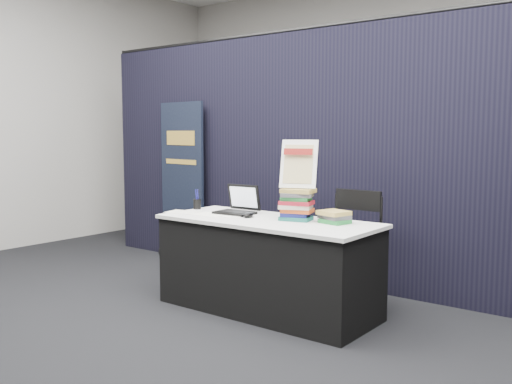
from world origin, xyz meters
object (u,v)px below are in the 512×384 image
(display_table, at_px, (267,265))
(pullup_banner, at_px, (182,190))
(book_stack_short, at_px, (334,217))
(info_sign, at_px, (299,165))
(book_stack_tall, at_px, (296,205))
(laptop, at_px, (238,207))
(stacking_chair, at_px, (348,244))

(display_table, height_order, pullup_banner, pullup_banner)
(display_table, xyz_separation_m, book_stack_short, (0.52, 0.15, 0.42))
(display_table, height_order, info_sign, info_sign)
(display_table, relative_size, book_stack_tall, 6.61)
(book_stack_tall, bearing_deg, laptop, 178.60)
(display_table, distance_m, laptop, 0.59)
(info_sign, distance_m, stacking_chair, 0.78)
(pullup_banner, bearing_deg, info_sign, -15.06)
(laptop, relative_size, book_stack_short, 1.25)
(laptop, distance_m, book_stack_short, 0.91)
(display_table, distance_m, info_sign, 0.85)
(book_stack_short, bearing_deg, pullup_banner, 161.89)
(display_table, bearing_deg, book_stack_short, 16.26)
(display_table, distance_m, pullup_banner, 2.17)
(laptop, height_order, book_stack_tall, book_stack_tall)
(display_table, distance_m, book_stack_short, 0.69)
(laptop, xyz_separation_m, book_stack_tall, (0.61, -0.01, 0.07))
(info_sign, xyz_separation_m, stacking_chair, (0.26, 0.33, -0.65))
(info_sign, bearing_deg, pullup_banner, 138.81)
(stacking_chair, bearing_deg, display_table, -135.02)
(laptop, distance_m, pullup_banner, 1.74)
(book_stack_tall, relative_size, info_sign, 0.69)
(info_sign, xyz_separation_m, pullup_banner, (-2.13, 0.83, -0.40))
(book_stack_short, relative_size, stacking_chair, 0.27)
(book_stack_tall, relative_size, pullup_banner, 0.15)
(laptop, xyz_separation_m, pullup_banner, (-1.52, 0.85, -0.02))
(pullup_banner, bearing_deg, book_stack_short, -11.85)
(book_stack_tall, height_order, pullup_banner, pullup_banner)
(laptop, bearing_deg, pullup_banner, 147.91)
(book_stack_short, xyz_separation_m, pullup_banner, (-2.43, 0.80, -0.01))
(book_stack_short, bearing_deg, stacking_chair, 97.82)
(laptop, bearing_deg, book_stack_tall, -4.36)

